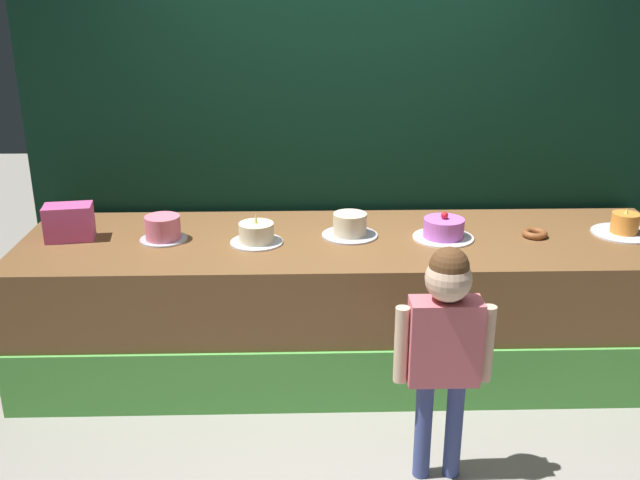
{
  "coord_description": "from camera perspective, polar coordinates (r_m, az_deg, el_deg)",
  "views": [
    {
      "loc": [
        -0.27,
        -3.26,
        2.15
      ],
      "look_at": [
        -0.17,
        0.3,
        0.85
      ],
      "focal_mm": 40.47,
      "sensor_mm": 36.0,
      "label": 1
    }
  ],
  "objects": [
    {
      "name": "cake_left",
      "position": [
        3.94,
        -5.05,
        0.48
      ],
      "size": [
        0.29,
        0.29,
        0.17
      ],
      "color": "silver",
      "rests_on": "stage_platform"
    },
    {
      "name": "stage_platform",
      "position": [
        4.16,
        2.33,
        -4.99
      ],
      "size": [
        3.65,
        1.03,
        0.78
      ],
      "color": "brown",
      "rests_on": "ground_plane"
    },
    {
      "name": "curtain_backdrop",
      "position": [
        4.42,
        2.01,
        12.27
      ],
      "size": [
        3.86,
        0.08,
        3.11
      ],
      "primitive_type": "cube",
      "color": "black",
      "rests_on": "ground_plane"
    },
    {
      "name": "cake_right",
      "position": [
        4.05,
        9.75,
        0.83
      ],
      "size": [
        0.34,
        0.34,
        0.16
      ],
      "color": "white",
      "rests_on": "stage_platform"
    },
    {
      "name": "cake_far_left",
      "position": [
        4.06,
        -12.32,
        0.87
      ],
      "size": [
        0.26,
        0.26,
        0.14
      ],
      "color": "silver",
      "rests_on": "stage_platform"
    },
    {
      "name": "ground_plane",
      "position": [
        3.92,
        2.75,
        -13.3
      ],
      "size": [
        12.0,
        12.0,
        0.0
      ],
      "primitive_type": "plane",
      "color": "gray"
    },
    {
      "name": "cake_center",
      "position": [
        4.04,
        2.38,
        1.11
      ],
      "size": [
        0.32,
        0.32,
        0.13
      ],
      "color": "silver",
      "rests_on": "stage_platform"
    },
    {
      "name": "child_figure",
      "position": [
        3.15,
        9.84,
        -7.34
      ],
      "size": [
        0.43,
        0.2,
        1.12
      ],
      "color": "#3F4C8C",
      "rests_on": "ground_plane"
    },
    {
      "name": "pink_box",
      "position": [
        4.2,
        -19.23,
        1.33
      ],
      "size": [
        0.28,
        0.19,
        0.2
      ],
      "primitive_type": "cube",
      "rotation": [
        0.0,
        0.0,
        0.15
      ],
      "color": "#E2539D",
      "rests_on": "stage_platform"
    },
    {
      "name": "cake_far_right",
      "position": [
        4.41,
        22.94,
        1.01
      ],
      "size": [
        0.35,
        0.35,
        0.16
      ],
      "color": "silver",
      "rests_on": "stage_platform"
    },
    {
      "name": "donut",
      "position": [
        4.21,
        16.62,
        0.49
      ],
      "size": [
        0.14,
        0.14,
        0.04
      ],
      "primitive_type": "torus",
      "color": "brown",
      "rests_on": "stage_platform"
    }
  ]
}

